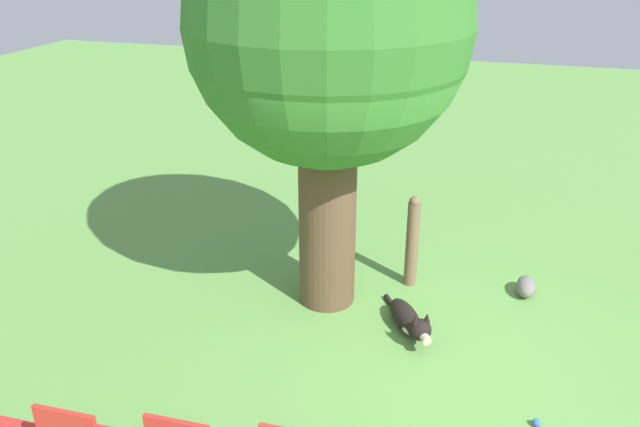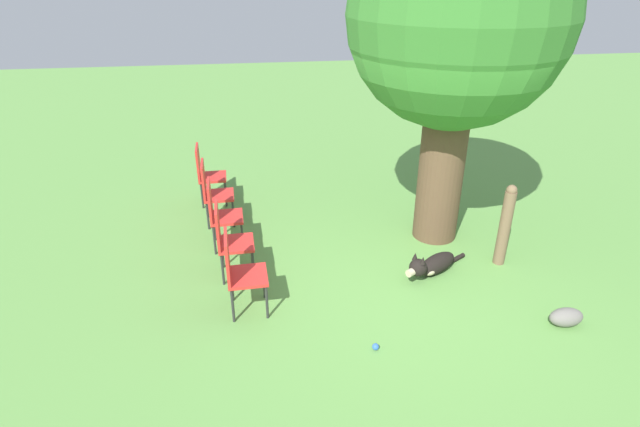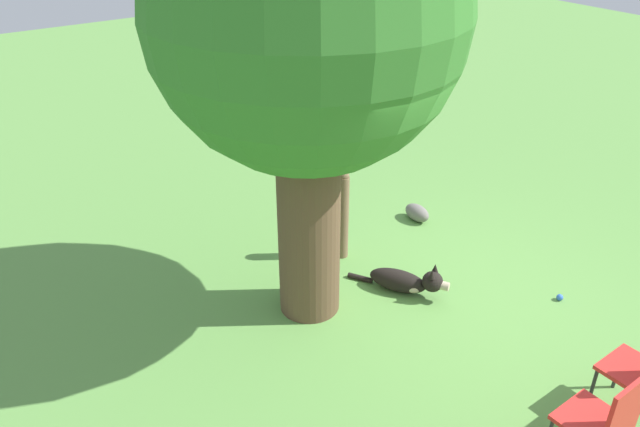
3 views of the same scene
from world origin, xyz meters
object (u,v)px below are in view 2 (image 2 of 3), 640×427
Objects in this scene: dog at (432,265)px; red_chair_1 at (228,237)px; red_chair_3 at (212,190)px; fence_post at (505,225)px; red_chair_2 at (219,211)px; red_chair_0 at (239,269)px; red_chair_4 at (206,172)px; tennis_ball at (376,347)px; oak_tree at (458,22)px.

dog is 2.50m from red_chair_1.
red_chair_3 reaches higher than dog.
dog is 0.90× the size of fence_post.
red_chair_2 is (-3.51, 0.94, -0.01)m from fence_post.
red_chair_0 is 1.00× the size of red_chair_4.
red_chair_3 is (-0.24, 1.44, 0.00)m from red_chair_1.
red_chair_1 is 2.17m from tennis_ball.
red_chair_0 is 0.73m from red_chair_1.
red_chair_0 is 2.92m from red_chair_4.
fence_post is 3.99m from red_chair_3.
red_chair_2 is at bearing 177.68° from oak_tree.
tennis_ball is (1.31, -0.84, -0.50)m from red_chair_0.
oak_tree is 4.46× the size of red_chair_1.
red_chair_2 is (-2.56, 1.08, 0.40)m from dog.
red_chair_1 is (-2.82, -0.60, -2.29)m from oak_tree.
red_chair_2 reaches higher than dog.
dog is 14.32× the size of tennis_ball.
red_chair_0 is (-2.70, -1.32, -2.29)m from oak_tree.
oak_tree reaches higher than red_chair_0.
red_chair_2 is (-0.12, 0.72, 0.00)m from red_chair_1.
red_chair_3 is at bearing -64.66° from dog.
red_chair_3 is (-3.06, 0.84, -2.29)m from oak_tree.
oak_tree is 62.02× the size of tennis_ball.
dog is (-0.38, -0.96, -2.69)m from oak_tree.
red_chair_4 is at bearing 153.96° from oak_tree.
red_chair_2 and red_chair_3 have the same top height.
red_chair_0 is at bearing -82.06° from red_chair_4.
dog is at bearing -171.90° from fence_post.
tennis_ball is (1.43, -1.56, -0.50)m from red_chair_1.
fence_post reaches higher than red_chair_2.
red_chair_3 is 1.00× the size of red_chair_4.
red_chair_3 reaches higher than tennis_ball.
fence_post reaches higher than red_chair_1.
red_chair_0 is at bearing -82.06° from red_chair_3.
fence_post is at bearing 6.95° from red_chair_0.
red_chair_3 is (-0.37, 2.16, 0.00)m from red_chair_0.
red_chair_0 and red_chair_3 have the same top height.
red_chair_1 is (-3.39, 0.22, -0.01)m from fence_post.
red_chair_3 is at bearing 164.70° from oak_tree.
red_chair_1 and red_chair_3 have the same top height.
dog is 3.79m from red_chair_4.
red_chair_0 is 1.00× the size of red_chair_3.
oak_tree is 3.73m from red_chair_2.
oak_tree is at bearing 57.20° from tennis_ball.
red_chair_0 is 1.00× the size of red_chair_1.
oak_tree is 3.79m from tennis_ball.
red_chair_0 is 1.46m from red_chair_2.
oak_tree is 4.46× the size of red_chair_0.
red_chair_0 is 2.19m from red_chair_3.
oak_tree is 3.92m from red_chair_3.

